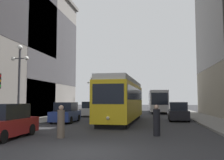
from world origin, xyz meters
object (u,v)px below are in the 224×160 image
object	(u,v)px
transit_bus	(157,101)
pedestrian_crossing_near	(157,121)
streetcar	(123,99)
parked_car_left_near	(66,113)
parked_car_right_far	(178,112)
lamp_post_left_near	(19,73)
lamp_post_left_far	(91,89)
parked_car_left_mid	(90,109)
parked_car_left_far	(4,122)
pedestrian_crossing_far	(61,123)

from	to	relation	value
transit_bus	pedestrian_crossing_near	bearing A→B (deg)	-93.02
streetcar	parked_car_left_near	bearing A→B (deg)	-161.82
parked_car_right_far	lamp_post_left_near	size ratio (longest dim) A/B	0.78
parked_car_left_near	lamp_post_left_far	distance (m)	17.95
streetcar	pedestrian_crossing_near	bearing A→B (deg)	-69.56
parked_car_left_mid	parked_car_left_far	world-z (taller)	same
parked_car_left_near	parked_car_left_far	size ratio (longest dim) A/B	0.94
streetcar	lamp_post_left_near	distance (m)	9.62
pedestrian_crossing_far	streetcar	bearing A→B (deg)	-118.49
streetcar	lamp_post_left_far	bearing A→B (deg)	115.38
transit_bus	lamp_post_left_near	distance (m)	27.32
parked_car_right_far	parked_car_left_far	bearing A→B (deg)	54.17
parked_car_right_far	lamp_post_left_far	world-z (taller)	lamp_post_left_far
parked_car_left_near	parked_car_left_mid	world-z (taller)	same
pedestrian_crossing_near	lamp_post_left_near	size ratio (longest dim) A/B	0.29
pedestrian_crossing_near	parked_car_left_mid	bearing A→B (deg)	93.02
pedestrian_crossing_near	transit_bus	bearing A→B (deg)	66.00
streetcar	lamp_post_left_near	size ratio (longest dim) A/B	2.25
parked_car_left_mid	lamp_post_left_far	size ratio (longest dim) A/B	0.84
parked_car_left_near	pedestrian_crossing_far	distance (m)	9.53
parked_car_left_near	pedestrian_crossing_near	xyz separation A→B (m)	(8.00, -7.51, -0.02)
lamp_post_left_far	streetcar	bearing A→B (deg)	-66.75
lamp_post_left_near	lamp_post_left_far	xyz separation A→B (m)	(0.00, 22.52, -0.16)
transit_bus	pedestrian_crossing_far	bearing A→B (deg)	-102.77
parked_car_left_far	parked_car_right_far	bearing A→B (deg)	52.31
parked_car_left_near	pedestrian_crossing_far	world-z (taller)	parked_car_left_near
transit_bus	pedestrian_crossing_far	world-z (taller)	transit_bus
streetcar	parked_car_left_far	xyz separation A→B (m)	(-5.03, -11.13, -1.26)
parked_car_right_far	pedestrian_crossing_near	bearing A→B (deg)	80.19
transit_bus	parked_car_left_near	distance (m)	21.99
parked_car_left_mid	transit_bus	bearing A→B (deg)	49.81
parked_car_left_near	parked_car_left_far	xyz separation A→B (m)	(0.00, -9.68, 0.00)
transit_bus	lamp_post_left_far	bearing A→B (deg)	-167.86
parked_car_left_near	lamp_post_left_near	distance (m)	6.18
parked_car_right_far	streetcar	bearing A→B (deg)	24.49
pedestrian_crossing_far	parked_car_left_far	bearing A→B (deg)	-5.27
parked_car_left_mid	lamp_post_left_far	bearing A→B (deg)	100.56
lamp_post_left_near	lamp_post_left_far	bearing A→B (deg)	90.00
parked_car_left_near	transit_bus	bearing A→B (deg)	65.02
streetcar	parked_car_left_mid	world-z (taller)	streetcar
lamp_post_left_near	transit_bus	bearing A→B (deg)	67.21
lamp_post_left_near	lamp_post_left_far	distance (m)	22.52
parked_car_left_mid	parked_car_right_far	distance (m)	11.69
transit_bus	parked_car_left_far	size ratio (longest dim) A/B	2.85
streetcar	pedestrian_crossing_far	bearing A→B (deg)	-99.27
lamp_post_left_near	streetcar	bearing A→B (deg)	42.64
pedestrian_crossing_near	pedestrian_crossing_far	distance (m)	5.32
parked_car_left_near	pedestrian_crossing_near	world-z (taller)	parked_car_left_near
parked_car_left_near	pedestrian_crossing_far	bearing A→B (deg)	-73.96
transit_bus	lamp_post_left_near	world-z (taller)	lamp_post_left_near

